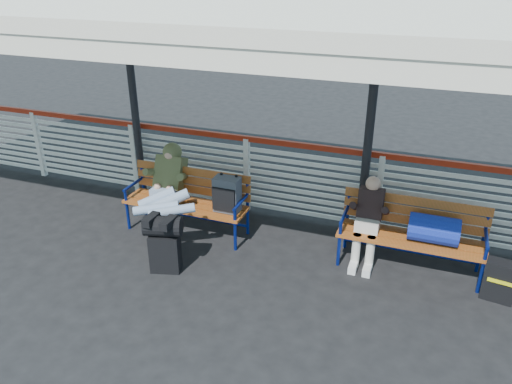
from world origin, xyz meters
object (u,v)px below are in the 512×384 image
at_px(bench_left, 202,195).
at_px(luggage_stack, 164,242).
at_px(bench_right, 423,229).
at_px(suitcase_side, 500,281).
at_px(traveler_man, 166,196).
at_px(companion_person, 368,220).

bearing_deg(bench_left, luggage_stack, -91.86).
distance_m(luggage_stack, bench_right, 3.23).
bearing_deg(bench_right, luggage_stack, -159.61).
relative_size(luggage_stack, bench_right, 0.43).
xyz_separation_m(bench_right, suitcase_side, (0.92, -0.30, -0.35)).
xyz_separation_m(bench_left, suitcase_side, (3.91, -0.21, -0.36)).
bearing_deg(bench_right, traveler_man, -172.59).
bearing_deg(bench_left, bench_right, 1.87).
relative_size(bench_right, traveler_man, 1.10).
bearing_deg(bench_right, suitcase_side, -18.24).
bearing_deg(companion_person, traveler_man, -170.87).
distance_m(luggage_stack, bench_left, 1.04).
xyz_separation_m(traveler_man, companion_person, (2.69, 0.43, -0.09)).
height_order(bench_right, suitcase_side, bench_right).
xyz_separation_m(luggage_stack, suitcase_side, (3.95, 0.82, -0.17)).
bearing_deg(traveler_man, bench_left, 42.01).
bearing_deg(traveler_man, suitcase_side, 1.80).
relative_size(luggage_stack, suitcase_side, 1.55).
bearing_deg(luggage_stack, bench_right, 4.45).
bearing_deg(companion_person, suitcase_side, -10.54).
height_order(luggage_stack, traveler_man, traveler_man).
relative_size(luggage_stack, bench_left, 0.43).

